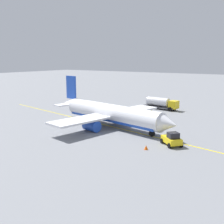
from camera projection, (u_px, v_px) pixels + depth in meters
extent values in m
plane|color=slate|center=(112.00, 127.00, 55.99)|extent=(400.00, 400.00, 0.00)
cylinder|color=white|center=(112.00, 113.00, 55.46)|extent=(24.03, 7.96, 3.54)
cube|color=#1E47B7|center=(112.00, 118.00, 55.64)|extent=(22.61, 7.09, 0.99)
cone|color=white|center=(168.00, 124.00, 46.28)|extent=(3.89, 3.96, 3.40)
cone|color=white|center=(70.00, 103.00, 65.03)|extent=(5.11, 3.83, 3.01)
cube|color=#1E47B7|center=(71.00, 87.00, 63.85)|extent=(3.21, 0.96, 5.20)
cube|color=white|center=(72.00, 104.00, 64.56)|extent=(3.94, 8.70, 0.24)
cube|color=white|center=(108.00, 115.00, 56.24)|extent=(9.68, 26.77, 0.36)
cylinder|color=#1E47B7|center=(129.00, 117.00, 59.53)|extent=(3.54, 2.67, 2.10)
cylinder|color=#1E47B7|center=(92.00, 126.00, 52.31)|extent=(3.54, 2.67, 2.10)
cylinder|color=#4C4C51|center=(152.00, 130.00, 48.89)|extent=(0.24, 0.24, 1.16)
cylinder|color=black|center=(152.00, 133.00, 49.00)|extent=(1.16, 0.60, 1.10)
cylinder|color=#4C4C51|center=(114.00, 118.00, 58.96)|extent=(0.24, 0.24, 1.16)
cylinder|color=black|center=(114.00, 120.00, 59.07)|extent=(1.16, 0.60, 1.10)
cylinder|color=#4C4C51|center=(96.00, 122.00, 55.36)|extent=(0.24, 0.24, 1.16)
cylinder|color=black|center=(96.00, 125.00, 55.47)|extent=(1.16, 0.60, 1.10)
cube|color=#2D2D33|center=(160.00, 107.00, 75.11)|extent=(9.20, 3.36, 0.30)
cube|color=yellow|center=(174.00, 105.00, 72.36)|extent=(2.22, 2.58, 2.00)
cube|color=black|center=(177.00, 104.00, 71.72)|extent=(0.35, 2.01, 0.90)
cylinder|color=silver|center=(158.00, 102.00, 75.24)|extent=(6.39, 2.89, 2.30)
cylinder|color=black|center=(174.00, 108.00, 73.76)|extent=(1.13, 0.45, 1.10)
cylinder|color=black|center=(170.00, 109.00, 71.88)|extent=(1.13, 0.45, 1.10)
cylinder|color=black|center=(155.00, 106.00, 77.45)|extent=(1.13, 0.45, 1.10)
cylinder|color=black|center=(150.00, 107.00, 75.56)|extent=(1.13, 0.45, 1.10)
cube|color=yellow|center=(171.00, 140.00, 43.95)|extent=(4.04, 3.86, 0.90)
cube|color=black|center=(173.00, 135.00, 43.30)|extent=(2.10, 2.13, 0.90)
cylinder|color=black|center=(162.00, 141.00, 45.00)|extent=(0.80, 0.75, 0.80)
cylinder|color=black|center=(173.00, 140.00, 45.52)|extent=(0.80, 0.75, 0.80)
cylinder|color=black|center=(169.00, 146.00, 42.54)|extent=(0.80, 0.75, 0.80)
cylinder|color=black|center=(181.00, 145.00, 43.06)|extent=(0.80, 0.75, 0.80)
cube|color=navy|center=(151.00, 114.00, 66.96)|extent=(0.50, 0.41, 0.85)
cube|color=yellow|center=(151.00, 111.00, 66.82)|extent=(0.59, 0.47, 0.60)
sphere|color=tan|center=(151.00, 109.00, 66.74)|extent=(0.24, 0.24, 0.24)
cone|color=#F2590F|center=(146.00, 147.00, 41.94)|extent=(0.60, 0.60, 0.67)
cube|color=yellow|center=(112.00, 127.00, 55.98)|extent=(76.59, 14.98, 0.01)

